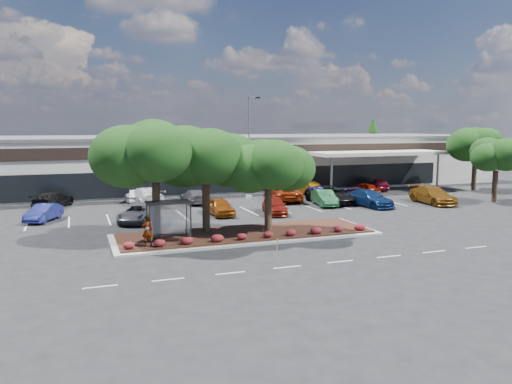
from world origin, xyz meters
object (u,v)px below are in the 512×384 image
object	(u,v)px
light_pole	(250,153)
car_0	(44,213)
survey_stake	(277,245)
car_1	(138,213)

from	to	relation	value
light_pole	car_0	distance (m)	20.66
light_pole	car_0	size ratio (longest dim) A/B	2.59
survey_stake	car_0	xyz separation A→B (m)	(-13.30, 16.38, 0.02)
survey_stake	car_1	world-z (taller)	car_1
light_pole	car_0	bearing A→B (deg)	-163.31
car_1	survey_stake	bearing A→B (deg)	-41.27
survey_stake	car_0	bearing A→B (deg)	129.07
car_0	survey_stake	bearing A→B (deg)	-26.59
survey_stake	car_1	distance (m)	14.81
car_0	car_1	distance (m)	7.60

